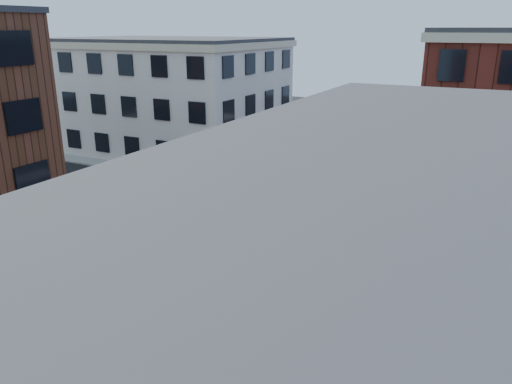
{
  "coord_description": "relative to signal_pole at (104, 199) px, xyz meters",
  "views": [
    {
      "loc": [
        13.55,
        -26.96,
        12.34
      ],
      "look_at": [
        0.05,
        -0.54,
        2.5
      ],
      "focal_mm": 35.0,
      "sensor_mm": 36.0,
      "label": 1
    }
  ],
  "objects": [
    {
      "name": "ground",
      "position": [
        6.72,
        6.68,
        -2.86
      ],
      "size": [
        120.0,
        120.0,
        0.0
      ],
      "primitive_type": "plane",
      "color": "black",
      "rests_on": "ground"
    },
    {
      "name": "sidewalk_nw",
      "position": [
        -14.28,
        27.68,
        -2.78
      ],
      "size": [
        30.0,
        30.0,
        0.15
      ],
      "primitive_type": "cube",
      "color": "gray",
      "rests_on": "ground"
    },
    {
      "name": "building_nw",
      "position": [
        -12.28,
        22.68,
        2.64
      ],
      "size": [
        22.0,
        16.0,
        11.0
      ],
      "primitive_type": "cube",
      "color": "silver",
      "rests_on": "ground"
    },
    {
      "name": "tree_near",
      "position": [
        14.28,
        16.65,
        0.3
      ],
      "size": [
        2.69,
        2.69,
        4.49
      ],
      "color": "black",
      "rests_on": "ground"
    },
    {
      "name": "tree_far",
      "position": [
        14.28,
        22.65,
        0.02
      ],
      "size": [
        2.43,
        2.43,
        4.07
      ],
      "color": "black",
      "rests_on": "ground"
    },
    {
      "name": "signal_pole",
      "position": [
        0.0,
        0.0,
        0.0
      ],
      "size": [
        1.29,
        1.24,
        4.6
      ],
      "color": "black",
      "rests_on": "ground"
    },
    {
      "name": "box_truck",
      "position": [
        20.75,
        4.79,
        -1.08
      ],
      "size": [
        7.68,
        2.89,
        3.41
      ],
      "rotation": [
        0.0,
        0.0,
        -0.08
      ],
      "color": "white",
      "rests_on": "ground"
    },
    {
      "name": "traffic_cone",
      "position": [
        1.02,
        2.7,
        -2.51
      ],
      "size": [
        0.42,
        0.42,
        0.72
      ],
      "rotation": [
        0.0,
        0.0,
        0.06
      ],
      "color": "red",
      "rests_on": "ground"
    }
  ]
}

